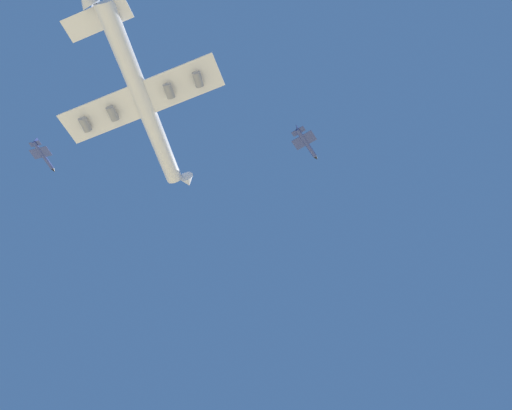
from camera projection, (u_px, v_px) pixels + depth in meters
carrier_jet at (142, 101)px, 137.21m from camera, size 58.92×63.20×21.03m
chase_jet_lead at (306, 143)px, 135.70m from camera, size 9.80×14.78×4.00m
chase_jet_left_wing at (43, 156)px, 155.07m from camera, size 13.11×12.55×4.00m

